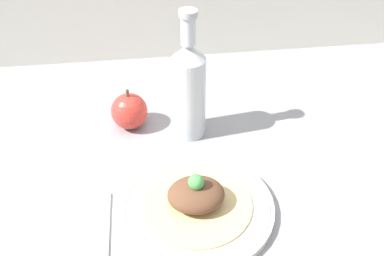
{
  "coord_description": "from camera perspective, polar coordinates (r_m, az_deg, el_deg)",
  "views": [
    {
      "loc": [
        -6.79,
        -61.81,
        62.26
      ],
      "look_at": [
        2.03,
        5.16,
        10.05
      ],
      "focal_mm": 42.0,
      "sensor_mm": 36.0,
      "label": 1
    }
  ],
  "objects": [
    {
      "name": "plated_food",
      "position": [
        0.81,
        0.51,
        -8.71
      ],
      "size": [
        20.42,
        20.42,
        7.15
      ],
      "color": "#D6BC7F",
      "rests_on": "plate"
    },
    {
      "name": "apple",
      "position": [
        1.01,
        -7.96,
        2.13
      ],
      "size": [
        8.18,
        8.18,
        9.74
      ],
      "color": "red",
      "rests_on": "ground_plane"
    },
    {
      "name": "napkin",
      "position": [
        0.83,
        -16.56,
        -12.32
      ],
      "size": [
        17.72,
        16.28,
        0.8
      ],
      "color": "beige",
      "rests_on": "ground_plane"
    },
    {
      "name": "cider_bottle",
      "position": [
        0.94,
        -0.44,
        5.12
      ],
      "size": [
        7.26,
        7.26,
        28.71
      ],
      "color": "silver",
      "rests_on": "ground_plane"
    },
    {
      "name": "plate",
      "position": [
        0.83,
        0.5,
        -9.95
      ],
      "size": [
        28.49,
        28.49,
        1.77
      ],
      "color": "silver",
      "rests_on": "ground_plane"
    },
    {
      "name": "ground_plane",
      "position": [
        0.89,
        -0.87,
        -8.24
      ],
      "size": [
        180.0,
        110.0,
        4.0
      ],
      "primitive_type": "cube",
      "color": "gray"
    }
  ]
}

